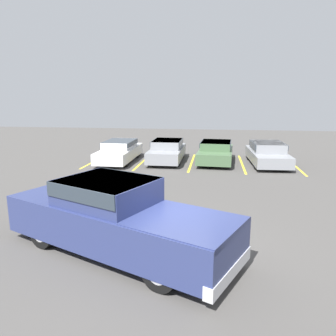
{
  "coord_description": "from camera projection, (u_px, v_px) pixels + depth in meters",
  "views": [
    {
      "loc": [
        1.22,
        -7.41,
        3.72
      ],
      "look_at": [
        -0.52,
        4.8,
        1.0
      ],
      "focal_mm": 35.0,
      "sensor_mm": 36.0,
      "label": 1
    }
  ],
  "objects": [
    {
      "name": "traffic_cone",
      "position": [
        28.0,
        203.0,
        10.67
      ],
      "size": [
        0.38,
        0.38,
        0.66
      ],
      "color": "black",
      "rests_on": "ground_plane"
    },
    {
      "name": "pickup_truck",
      "position": [
        118.0,
        217.0,
        7.8
      ],
      "size": [
        6.16,
        4.18,
        1.79
      ],
      "rotation": [
        0.0,
        0.0,
        -0.42
      ],
      "color": "navy",
      "rests_on": "ground_plane"
    },
    {
      "name": "stall_stripe_b",
      "position": [
        143.0,
        161.0,
        19.1
      ],
      "size": [
        0.12,
        5.15,
        0.01
      ],
      "primitive_type": "cube",
      "color": "yellow",
      "rests_on": "ground_plane"
    },
    {
      "name": "stall_stripe_d",
      "position": [
        242.0,
        164.0,
        18.32
      ],
      "size": [
        0.12,
        5.15,
        0.01
      ],
      "primitive_type": "cube",
      "color": "yellow",
      "rests_on": "ground_plane"
    },
    {
      "name": "ground_plane",
      "position": [
        162.0,
        249.0,
        8.13
      ],
      "size": [
        60.0,
        60.0,
        0.0
      ],
      "primitive_type": "plane",
      "color": "#4C4947"
    },
    {
      "name": "stall_stripe_c",
      "position": [
        192.0,
        162.0,
        18.71
      ],
      "size": [
        0.12,
        5.15,
        0.01
      ],
      "primitive_type": "cube",
      "color": "yellow",
      "rests_on": "ground_plane"
    },
    {
      "name": "parked_sedan_d",
      "position": [
        267.0,
        153.0,
        18.1
      ],
      "size": [
        2.02,
        4.54,
        1.22
      ],
      "rotation": [
        0.0,
        0.0,
        -1.52
      ],
      "color": "gray",
      "rests_on": "ground_plane"
    },
    {
      "name": "stall_stripe_a",
      "position": [
        97.0,
        160.0,
        19.49
      ],
      "size": [
        0.12,
        5.15,
        0.01
      ],
      "primitive_type": "cube",
      "color": "yellow",
      "rests_on": "ground_plane"
    },
    {
      "name": "parked_sedan_c",
      "position": [
        216.0,
        151.0,
        18.65
      ],
      "size": [
        2.09,
        4.34,
        1.19
      ],
      "rotation": [
        0.0,
        0.0,
        -1.63
      ],
      "color": "#4C6B47",
      "rests_on": "ground_plane"
    },
    {
      "name": "parked_sedan_b",
      "position": [
        167.0,
        150.0,
        18.92
      ],
      "size": [
        1.78,
        4.27,
        1.24
      ],
      "rotation": [
        0.0,
        0.0,
        -1.57
      ],
      "color": "gray",
      "rests_on": "ground_plane"
    },
    {
      "name": "parked_sedan_a",
      "position": [
        120.0,
        150.0,
        18.94
      ],
      "size": [
        1.72,
        4.59,
        1.2
      ],
      "rotation": [
        0.0,
        0.0,
        -1.57
      ],
      "color": "silver",
      "rests_on": "ground_plane"
    },
    {
      "name": "stall_stripe_e",
      "position": [
        294.0,
        165.0,
        17.93
      ],
      "size": [
        0.12,
        5.15,
        0.01
      ],
      "primitive_type": "cube",
      "color": "yellow",
      "rests_on": "ground_plane"
    }
  ]
}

